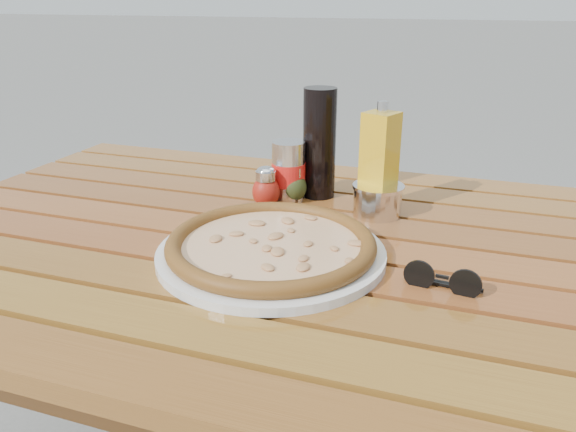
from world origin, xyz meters
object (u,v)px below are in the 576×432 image
(olive_oil_cruet, at_px, (379,162))
(sunglasses, at_px, (442,280))
(plate, at_px, (271,253))
(pizza, at_px, (271,244))
(dark_bottle, at_px, (319,143))
(parmesan_tin, at_px, (378,199))
(oregano_shaker, at_px, (293,183))
(pepper_shaker, at_px, (266,188))
(table, at_px, (284,276))
(soda_can, at_px, (288,172))

(olive_oil_cruet, height_order, sunglasses, olive_oil_cruet)
(olive_oil_cruet, xyz_separation_m, sunglasses, (0.14, -0.28, -0.08))
(plate, bearing_deg, pizza, 0.00)
(dark_bottle, bearing_deg, pizza, -87.88)
(dark_bottle, distance_m, parmesan_tin, 0.17)
(plate, height_order, olive_oil_cruet, olive_oil_cruet)
(plate, relative_size, oregano_shaker, 4.39)
(pepper_shaker, bearing_deg, sunglasses, -33.58)
(pepper_shaker, bearing_deg, plate, -66.98)
(table, distance_m, olive_oil_cruet, 0.28)
(table, relative_size, pizza, 3.30)
(oregano_shaker, xyz_separation_m, soda_can, (-0.01, 0.01, 0.02))
(parmesan_tin, relative_size, sunglasses, 1.07)
(dark_bottle, distance_m, olive_oil_cruet, 0.14)
(plate, bearing_deg, table, 95.36)
(parmesan_tin, bearing_deg, dark_bottle, 152.79)
(pizza, xyz_separation_m, olive_oil_cruet, (0.12, 0.26, 0.07))
(table, relative_size, dark_bottle, 6.36)
(pizza, bearing_deg, sunglasses, -4.74)
(olive_oil_cruet, distance_m, sunglasses, 0.32)
(pepper_shaker, height_order, parmesan_tin, pepper_shaker)
(pepper_shaker, bearing_deg, dark_bottle, 50.06)
(pizza, height_order, dark_bottle, dark_bottle)
(oregano_shaker, distance_m, sunglasses, 0.42)
(pizza, bearing_deg, olive_oil_cruet, 65.27)
(oregano_shaker, distance_m, dark_bottle, 0.10)
(plate, xyz_separation_m, soda_can, (-0.06, 0.26, 0.05))
(pepper_shaker, xyz_separation_m, parmesan_tin, (0.21, 0.03, -0.01))
(plate, xyz_separation_m, sunglasses, (0.26, -0.02, 0.01))
(pepper_shaker, height_order, dark_bottle, dark_bottle)
(pepper_shaker, bearing_deg, parmesan_tin, 6.68)
(soda_can, bearing_deg, pizza, -76.85)
(sunglasses, bearing_deg, plate, -177.98)
(sunglasses, bearing_deg, pepper_shaker, 153.18)
(soda_can, distance_m, olive_oil_cruet, 0.18)
(soda_can, xyz_separation_m, sunglasses, (0.32, -0.28, -0.04))
(oregano_shaker, distance_m, olive_oil_cruet, 0.18)
(plate, bearing_deg, sunglasses, -4.74)
(oregano_shaker, relative_size, sunglasses, 0.74)
(table, relative_size, parmesan_tin, 11.75)
(pizza, relative_size, pepper_shaker, 5.18)
(plate, bearing_deg, olive_oil_cruet, 65.27)
(olive_oil_cruet, bearing_deg, pepper_shaker, -167.98)
(pizza, bearing_deg, oregano_shaker, 100.96)
(soda_can, xyz_separation_m, parmesan_tin, (0.19, -0.03, -0.03))
(pizza, relative_size, olive_oil_cruet, 2.02)
(table, xyz_separation_m, olive_oil_cruet, (0.13, 0.17, 0.17))
(soda_can, bearing_deg, table, -73.32)
(pizza, distance_m, parmesan_tin, 0.27)
(table, xyz_separation_m, parmesan_tin, (0.13, 0.15, 0.11))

